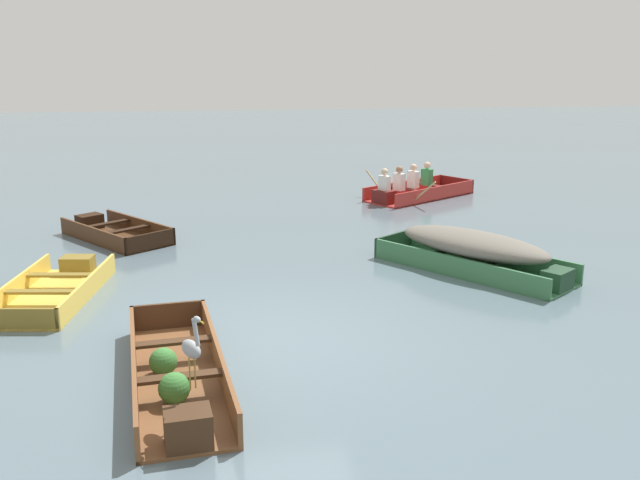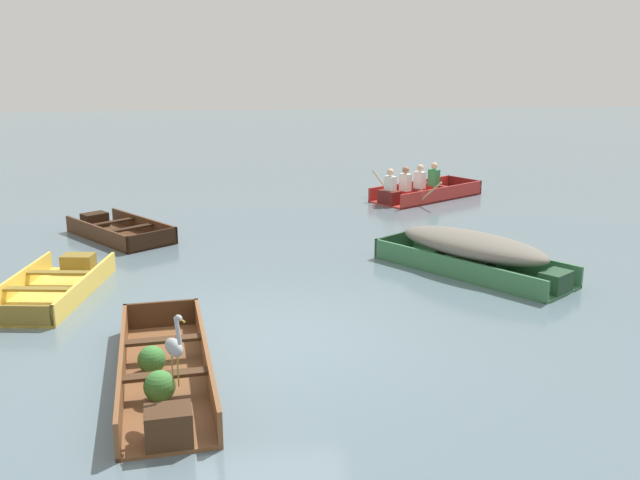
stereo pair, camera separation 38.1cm
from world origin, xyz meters
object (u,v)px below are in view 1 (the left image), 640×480
at_px(heron_on_dinghy, 192,347).
at_px(dinghy_wooden_brown_foreground, 177,377).
at_px(skiff_dark_varnish_near_moored, 113,232).
at_px(rowboat_red_with_crew, 413,190).
at_px(skiff_green_mid_moored, 474,249).
at_px(skiff_yellow_far_moored, 56,289).

bearing_deg(heron_on_dinghy, dinghy_wooden_brown_foreground, 104.91).
xyz_separation_m(skiff_dark_varnish_near_moored, rowboat_red_with_crew, (7.29, 3.11, 0.11)).
distance_m(skiff_dark_varnish_near_moored, heron_on_dinghy, 8.31).
bearing_deg(skiff_dark_varnish_near_moored, skiff_green_mid_moored, -26.58).
distance_m(skiff_dark_varnish_near_moored, skiff_green_mid_moored, 7.40).
height_order(skiff_dark_varnish_near_moored, skiff_green_mid_moored, skiff_green_mid_moored).
distance_m(skiff_yellow_far_moored, heron_on_dinghy, 5.06).
relative_size(dinghy_wooden_brown_foreground, heron_on_dinghy, 4.12).
bearing_deg(rowboat_red_with_crew, skiff_green_mid_moored, -96.02).
xyz_separation_m(skiff_dark_varnish_near_moored, heron_on_dinghy, (1.88, -8.06, 0.75)).
bearing_deg(skiff_green_mid_moored, rowboat_red_with_crew, 83.98).
height_order(skiff_green_mid_moored, heron_on_dinghy, heron_on_dinghy).
xyz_separation_m(skiff_green_mid_moored, skiff_yellow_far_moored, (-7.03, -0.30, -0.30)).
height_order(dinghy_wooden_brown_foreground, skiff_green_mid_moored, skiff_green_mid_moored).
bearing_deg(skiff_dark_varnish_near_moored, rowboat_red_with_crew, 23.10).
height_order(skiff_dark_varnish_near_moored, skiff_yellow_far_moored, skiff_dark_varnish_near_moored).
bearing_deg(skiff_green_mid_moored, dinghy_wooden_brown_foreground, -141.91).
bearing_deg(rowboat_red_with_crew, skiff_yellow_far_moored, -138.91).
xyz_separation_m(skiff_dark_varnish_near_moored, skiff_yellow_far_moored, (-0.41, -3.61, -0.01)).
bearing_deg(skiff_yellow_far_moored, rowboat_red_with_crew, 41.09).
xyz_separation_m(dinghy_wooden_brown_foreground, skiff_yellow_far_moored, (-2.07, 3.59, -0.04)).
distance_m(dinghy_wooden_brown_foreground, skiff_yellow_far_moored, 4.14).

